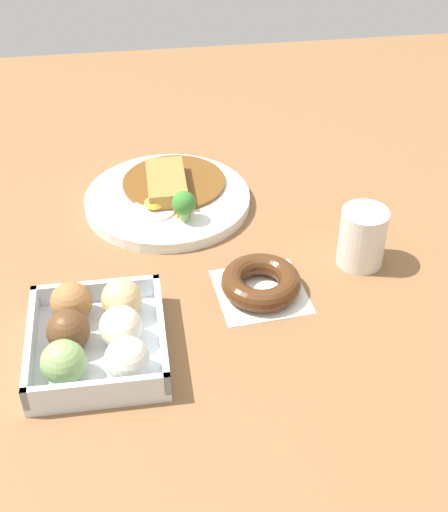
% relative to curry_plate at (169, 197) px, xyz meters
% --- Properties ---
extents(ground_plane, '(1.60, 1.60, 0.00)m').
position_rel_curry_plate_xyz_m(ground_plane, '(-0.14, 0.00, -0.01)').
color(ground_plane, brown).
extents(curry_plate, '(0.27, 0.27, 0.07)m').
position_rel_curry_plate_xyz_m(curry_plate, '(0.00, 0.00, 0.00)').
color(curry_plate, white).
rests_on(curry_plate, ground_plane).
extents(donut_box, '(0.19, 0.17, 0.07)m').
position_rel_curry_plate_xyz_m(donut_box, '(-0.32, 0.11, 0.01)').
color(donut_box, silver).
rests_on(donut_box, ground_plane).
extents(chocolate_ring_donut, '(0.13, 0.13, 0.03)m').
position_rel_curry_plate_xyz_m(chocolate_ring_donut, '(-0.24, -0.11, 0.00)').
color(chocolate_ring_donut, white).
rests_on(chocolate_ring_donut, ground_plane).
extents(coffee_mug, '(0.07, 0.07, 0.09)m').
position_rel_curry_plate_xyz_m(coffee_mug, '(-0.19, -0.26, 0.03)').
color(coffee_mug, silver).
rests_on(coffee_mug, ground_plane).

